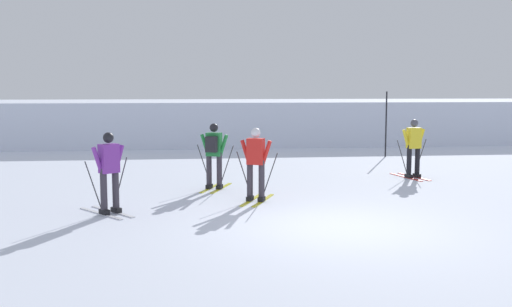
{
  "coord_description": "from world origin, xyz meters",
  "views": [
    {
      "loc": [
        -2.66,
        -10.7,
        2.63
      ],
      "look_at": [
        -0.94,
        4.64,
        0.9
      ],
      "focal_mm": 41.54,
      "sensor_mm": 36.0,
      "label": 1
    }
  ],
  "objects_px": {
    "skier_purple": "(109,171)",
    "skier_yellow": "(413,147)",
    "trail_marker_pole": "(386,124)",
    "skier_red": "(256,162)",
    "skier_green": "(214,153)"
  },
  "relations": [
    {
      "from": "skier_yellow",
      "to": "skier_purple",
      "type": "distance_m",
      "value": 9.08
    },
    {
      "from": "trail_marker_pole",
      "to": "skier_purple",
      "type": "bearing_deg",
      "value": -134.33
    },
    {
      "from": "skier_green",
      "to": "skier_yellow",
      "type": "xyz_separation_m",
      "value": [
        5.84,
        1.3,
        -0.04
      ]
    },
    {
      "from": "skier_red",
      "to": "skier_yellow",
      "type": "relative_size",
      "value": 1.0
    },
    {
      "from": "skier_red",
      "to": "trail_marker_pole",
      "type": "bearing_deg",
      "value": 54.56
    },
    {
      "from": "skier_yellow",
      "to": "trail_marker_pole",
      "type": "height_order",
      "value": "trail_marker_pole"
    },
    {
      "from": "skier_red",
      "to": "skier_purple",
      "type": "height_order",
      "value": "same"
    },
    {
      "from": "skier_green",
      "to": "skier_yellow",
      "type": "relative_size",
      "value": 1.0
    },
    {
      "from": "skier_red",
      "to": "trail_marker_pole",
      "type": "xyz_separation_m",
      "value": [
        5.88,
        8.26,
        0.32
      ]
    },
    {
      "from": "skier_green",
      "to": "trail_marker_pole",
      "type": "relative_size",
      "value": 0.69
    },
    {
      "from": "skier_green",
      "to": "skier_red",
      "type": "bearing_deg",
      "value": -63.15
    },
    {
      "from": "trail_marker_pole",
      "to": "skier_yellow",
      "type": "bearing_deg",
      "value": -100.21
    },
    {
      "from": "skier_purple",
      "to": "skier_yellow",
      "type": "bearing_deg",
      "value": 26.6
    },
    {
      "from": "skier_yellow",
      "to": "trail_marker_pole",
      "type": "bearing_deg",
      "value": 79.79
    },
    {
      "from": "skier_yellow",
      "to": "trail_marker_pole",
      "type": "distance_m",
      "value": 5.3
    }
  ]
}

